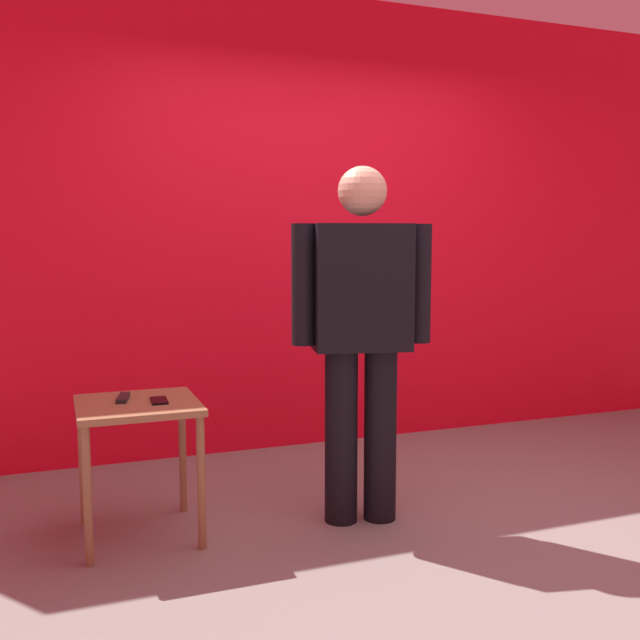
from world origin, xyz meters
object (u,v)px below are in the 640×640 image
(standing_person, at_px, (361,326))
(cell_phone, at_px, (159,401))
(side_table, at_px, (138,424))
(tv_remote, at_px, (123,398))

(standing_person, distance_m, cell_phone, 0.98)
(standing_person, xyz_separation_m, side_table, (-1.01, 0.17, -0.41))
(standing_person, distance_m, tv_remote, 1.13)
(side_table, distance_m, cell_phone, 0.14)
(side_table, xyz_separation_m, tv_remote, (-0.06, 0.06, 0.11))
(standing_person, relative_size, cell_phone, 11.60)
(standing_person, bearing_deg, tv_remote, 167.53)
(side_table, bearing_deg, standing_person, -9.66)
(cell_phone, relative_size, tv_remote, 0.85)
(standing_person, xyz_separation_m, tv_remote, (-1.06, 0.24, -0.31))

